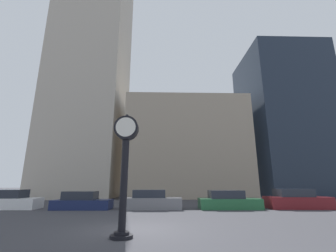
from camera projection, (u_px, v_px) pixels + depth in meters
name	position (u px, v px, depth m)	size (l,w,h in m)	color
ground_plane	(134.00, 230.00, 9.50)	(200.00, 200.00, 0.00)	#38383D
building_tall_tower	(93.00, 69.00, 37.56)	(10.59, 12.00, 41.09)	#ADA393
building_storefront_row	(185.00, 150.00, 34.60)	(17.03, 12.00, 13.89)	gray
building_glass_modern	(283.00, 122.00, 36.17)	(11.30, 12.00, 23.04)	#1E2838
street_clock	(125.00, 160.00, 8.72)	(0.95, 0.83, 4.66)	black
car_white	(10.00, 201.00, 17.36)	(4.27, 1.79, 1.44)	silver
car_navy	(82.00, 202.00, 17.19)	(4.38, 1.87, 1.32)	#19234C
car_grey	(152.00, 201.00, 17.24)	(4.49, 1.79, 1.44)	slate
car_green	(228.00, 201.00, 17.44)	(4.69, 1.95, 1.39)	#236038
car_maroon	(296.00, 200.00, 17.70)	(4.77, 2.15, 1.49)	maroon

